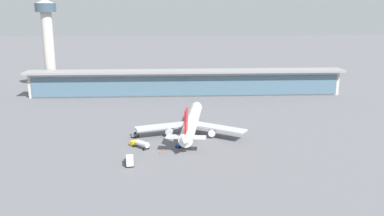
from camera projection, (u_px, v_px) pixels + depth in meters
name	position (u px, v px, depth m)	size (l,w,h in m)	color
ground_plane	(194.00, 136.00, 164.78)	(1200.00, 1200.00, 0.00)	slate
airliner_on_stand	(191.00, 123.00, 165.59)	(44.55, 58.43, 15.58)	white
service_truck_near_nose_blue	(180.00, 145.00, 150.96)	(3.20, 3.25, 2.05)	#234C9E
service_truck_under_wing_grey	(135.00, 135.00, 162.35)	(2.87, 3.33, 2.05)	gray
service_truck_mid_apron_yellow	(140.00, 144.00, 149.79)	(7.68, 7.67, 2.95)	yellow
service_truck_by_tail_olive	(130.00, 160.00, 133.79)	(3.08, 7.50, 3.10)	olive
terminal_building	(186.00, 82.00, 238.21)	(183.60, 12.80, 15.20)	beige
control_tower	(48.00, 38.00, 241.57)	(12.00, 12.00, 60.28)	beige
safety_cone_alpha	(160.00, 152.00, 144.67)	(0.62, 0.62, 0.70)	orange
safety_cone_bravo	(162.00, 150.00, 147.28)	(0.62, 0.62, 0.70)	orange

